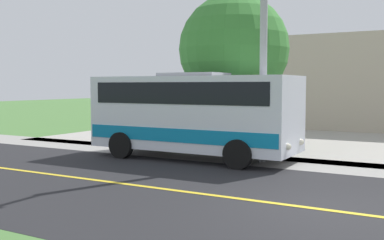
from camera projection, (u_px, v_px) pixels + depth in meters
name	position (u px, v px, depth m)	size (l,w,h in m)	color
ground_plane	(317.00, 209.00, 9.31)	(120.00, 120.00, 0.00)	#477238
road_surface	(317.00, 209.00, 9.31)	(8.00, 100.00, 0.01)	black
sidewalk	(360.00, 169.00, 13.84)	(2.40, 100.00, 0.01)	gray
road_centre_line	(317.00, 209.00, 9.31)	(0.16, 100.00, 0.00)	gold
shuttle_bus_front	(194.00, 112.00, 15.74)	(2.71, 7.13, 2.92)	silver
street_light_pole	(263.00, 13.00, 14.69)	(1.97, 0.24, 8.76)	#9E9EA3
tree_curbside	(234.00, 50.00, 17.97)	(4.28, 4.28, 6.04)	brown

